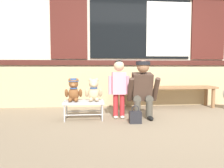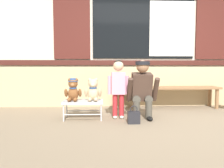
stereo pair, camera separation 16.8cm
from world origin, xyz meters
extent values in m
plane|color=#84725B|center=(0.00, 0.00, 0.00)|extent=(60.00, 60.00, 0.00)
cube|color=tan|center=(0.00, 1.43, 0.42)|extent=(7.80, 0.25, 0.85)
cube|color=beige|center=(0.00, 1.95, 1.79)|extent=(7.96, 0.20, 3.58)
cube|color=#471E19|center=(0.00, 1.83, 0.95)|extent=(7.32, 0.04, 0.12)
cube|color=black|center=(0.00, 1.84, 1.75)|extent=(2.40, 0.03, 1.40)
cube|color=white|center=(0.67, 1.82, 1.75)|extent=(1.06, 0.02, 1.29)
cube|color=#4C1E19|center=(-1.68, 1.83, 1.75)|extent=(0.84, 0.05, 1.43)
cube|color=#4C1E19|center=(1.68, 1.83, 1.75)|extent=(0.84, 0.05, 1.43)
cube|color=#8E6642|center=(0.37, 0.92, 0.42)|extent=(2.10, 0.11, 0.04)
cube|color=#8E6642|center=(0.37, 1.06, 0.42)|extent=(2.10, 0.11, 0.04)
cube|color=#8E6642|center=(0.37, 1.20, 0.42)|extent=(2.10, 0.11, 0.04)
cylinder|color=#8E6642|center=(-0.60, 0.92, 0.20)|extent=(0.07, 0.07, 0.40)
cylinder|color=#8E6642|center=(-0.60, 1.20, 0.20)|extent=(0.07, 0.07, 0.40)
cylinder|color=#8E6642|center=(1.34, 0.92, 0.20)|extent=(0.07, 0.07, 0.40)
cylinder|color=#8E6642|center=(1.34, 1.20, 0.20)|extent=(0.07, 0.07, 0.40)
cube|color=#BCBCC1|center=(-1.29, 0.17, 0.28)|extent=(0.64, 0.36, 0.04)
cylinder|color=#BCBCC1|center=(-1.58, 0.02, 0.13)|extent=(0.02, 0.02, 0.26)
cylinder|color=#BCBCC1|center=(-1.58, 0.32, 0.13)|extent=(0.02, 0.02, 0.26)
cylinder|color=#BCBCC1|center=(-1.00, 0.02, 0.13)|extent=(0.02, 0.02, 0.26)
cylinder|color=#BCBCC1|center=(-1.00, 0.32, 0.13)|extent=(0.02, 0.02, 0.26)
cylinder|color=#BCBCC1|center=(-1.29, 0.02, 0.10)|extent=(0.58, 0.02, 0.02)
cylinder|color=#BCBCC1|center=(-1.29, 0.32, 0.10)|extent=(0.58, 0.02, 0.02)
ellipsoid|color=brown|center=(-1.45, 0.19, 0.41)|extent=(0.17, 0.14, 0.22)
sphere|color=brown|center=(-1.45, 0.18, 0.58)|extent=(0.15, 0.15, 0.15)
sphere|color=#AE6E42|center=(-1.45, 0.13, 0.56)|extent=(0.06, 0.06, 0.06)
sphere|color=brown|center=(-1.51, 0.19, 0.63)|extent=(0.06, 0.06, 0.06)
ellipsoid|color=brown|center=(-1.56, 0.16, 0.43)|extent=(0.06, 0.11, 0.16)
ellipsoid|color=brown|center=(-1.50, 0.08, 0.33)|extent=(0.06, 0.15, 0.06)
sphere|color=brown|center=(-1.40, 0.19, 0.63)|extent=(0.06, 0.06, 0.06)
ellipsoid|color=brown|center=(-1.34, 0.16, 0.43)|extent=(0.06, 0.11, 0.16)
ellipsoid|color=brown|center=(-1.41, 0.08, 0.33)|extent=(0.06, 0.15, 0.06)
torus|color=#335699|center=(-1.45, 0.19, 0.51)|extent=(0.13, 0.13, 0.02)
cylinder|color=#335699|center=(-1.45, 0.19, 0.62)|extent=(0.17, 0.17, 0.01)
cylinder|color=#335699|center=(-1.45, 0.19, 0.64)|extent=(0.10, 0.10, 0.04)
ellipsoid|color=#CCB289|center=(-1.13, 0.19, 0.41)|extent=(0.17, 0.14, 0.22)
sphere|color=#CCB289|center=(-1.13, 0.18, 0.58)|extent=(0.15, 0.15, 0.15)
sphere|color=#FFEEBB|center=(-1.13, 0.13, 0.56)|extent=(0.06, 0.06, 0.06)
sphere|color=#CCB289|center=(-1.19, 0.19, 0.63)|extent=(0.06, 0.06, 0.06)
ellipsoid|color=#CCB289|center=(-1.24, 0.16, 0.43)|extent=(0.06, 0.11, 0.16)
ellipsoid|color=#CCB289|center=(-1.18, 0.08, 0.33)|extent=(0.06, 0.15, 0.06)
sphere|color=#CCB289|center=(-1.08, 0.19, 0.63)|extent=(0.06, 0.06, 0.06)
ellipsoid|color=#CCB289|center=(-1.02, 0.16, 0.43)|extent=(0.06, 0.11, 0.16)
ellipsoid|color=#CCB289|center=(-1.09, 0.08, 0.33)|extent=(0.06, 0.15, 0.06)
torus|color=#335699|center=(-1.13, 0.19, 0.51)|extent=(0.13, 0.13, 0.02)
cylinder|color=#B7282D|center=(-0.78, 0.20, 0.22)|extent=(0.08, 0.08, 0.36)
ellipsoid|color=silver|center=(-0.78, 0.18, 0.03)|extent=(0.07, 0.12, 0.05)
cylinder|color=#B7282D|center=(-0.67, 0.20, 0.22)|extent=(0.08, 0.08, 0.36)
ellipsoid|color=silver|center=(-0.67, 0.18, 0.03)|extent=(0.07, 0.12, 0.05)
cube|color=pink|center=(-0.72, 0.20, 0.58)|extent=(0.22, 0.15, 0.36)
cylinder|color=pink|center=(-0.87, 0.20, 0.55)|extent=(0.06, 0.06, 0.30)
cylinder|color=pink|center=(-0.58, 0.20, 0.55)|extent=(0.06, 0.06, 0.30)
sphere|color=#DBB28E|center=(-0.72, 0.20, 0.86)|extent=(0.17, 0.17, 0.17)
sphere|color=black|center=(-0.72, 0.21, 0.88)|extent=(0.16, 0.16, 0.16)
cylinder|color=#4C473D|center=(-0.44, 0.11, 0.15)|extent=(0.11, 0.11, 0.30)
cylinder|color=#4C473D|center=(-0.44, 0.25, 0.32)|extent=(0.13, 0.32, 0.13)
ellipsoid|color=black|center=(-0.44, 0.03, 0.03)|extent=(0.09, 0.20, 0.06)
cylinder|color=#4C473D|center=(-0.24, 0.11, 0.15)|extent=(0.11, 0.11, 0.30)
cylinder|color=#4C473D|center=(-0.24, 0.25, 0.32)|extent=(0.13, 0.32, 0.13)
ellipsoid|color=black|center=(-0.24, 0.03, 0.03)|extent=(0.09, 0.20, 0.06)
cube|color=#473328|center=(-0.34, 0.22, 0.52)|extent=(0.32, 0.30, 0.47)
cylinder|color=#473328|center=(-0.55, 0.12, 0.48)|extent=(0.08, 0.28, 0.40)
cylinder|color=#473328|center=(-0.13, 0.12, 0.48)|extent=(0.08, 0.28, 0.40)
sphere|color=#9E7051|center=(-0.34, 0.15, 0.85)|extent=(0.20, 0.20, 0.20)
cylinder|color=black|center=(-0.34, 0.15, 0.91)|extent=(0.23, 0.23, 0.06)
cube|color=brown|center=(-0.15, 0.31, 0.38)|extent=(0.10, 0.22, 0.16)
cube|color=#232328|center=(-0.52, -0.14, 0.09)|extent=(0.18, 0.11, 0.18)
torus|color=#232328|center=(-0.52, -0.14, 0.22)|extent=(0.11, 0.01, 0.11)
camera|label=1|loc=(-1.16, -3.26, 0.83)|focal=34.36mm
camera|label=2|loc=(-0.99, -3.27, 0.83)|focal=34.36mm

